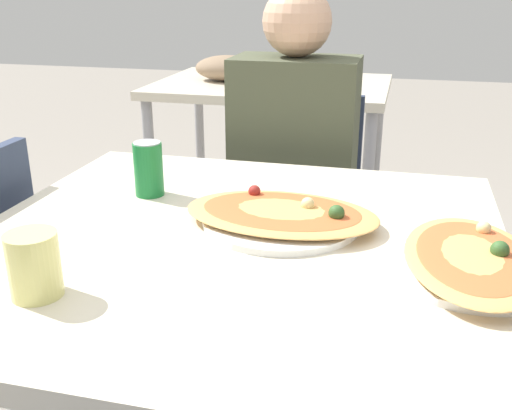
% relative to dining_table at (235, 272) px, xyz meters
% --- Properties ---
extents(dining_table, '(1.03, 1.00, 0.75)m').
position_rel_dining_table_xyz_m(dining_table, '(0.00, 0.00, 0.00)').
color(dining_table, beige).
rests_on(dining_table, ground_plane).
extents(chair_far_seated, '(0.40, 0.40, 0.87)m').
position_rel_dining_table_xyz_m(chair_far_seated, '(-0.02, 0.83, -0.18)').
color(chair_far_seated, '#2D3851').
rests_on(chair_far_seated, ground_plane).
extents(person_seated, '(0.37, 0.25, 1.21)m').
position_rel_dining_table_xyz_m(person_seated, '(-0.02, 0.72, 0.03)').
color(person_seated, '#2D2D38').
rests_on(person_seated, ground_plane).
extents(pizza_main, '(0.41, 0.32, 0.06)m').
position_rel_dining_table_xyz_m(pizza_main, '(0.08, 0.09, 0.09)').
color(pizza_main, white).
rests_on(pizza_main, dining_table).
extents(soda_can, '(0.07, 0.07, 0.12)m').
position_rel_dining_table_xyz_m(soda_can, '(-0.26, 0.19, 0.14)').
color(soda_can, '#197233').
rests_on(soda_can, dining_table).
extents(drink_glass, '(0.08, 0.08, 0.11)m').
position_rel_dining_table_xyz_m(drink_glass, '(-0.24, -0.29, 0.13)').
color(drink_glass, '#E0DB7F').
rests_on(drink_glass, dining_table).
extents(pizza_second, '(0.30, 0.37, 0.06)m').
position_rel_dining_table_xyz_m(pizza_second, '(0.43, -0.04, 0.09)').
color(pizza_second, white).
rests_on(pizza_second, dining_table).
extents(background_table, '(1.10, 0.80, 0.87)m').
position_rel_dining_table_xyz_m(background_table, '(-0.37, 1.80, 0.02)').
color(background_table, beige).
rests_on(background_table, ground_plane).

